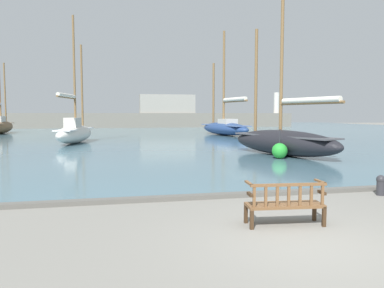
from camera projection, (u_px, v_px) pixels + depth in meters
ground_plane at (307, 244)px, 6.69m from camera, size 160.00×160.00×0.00m
harbor_water at (137, 131)px, 49.56m from camera, size 100.00×80.00×0.08m
quay_edge_kerb at (236, 195)px, 10.44m from camera, size 40.00×0.30×0.12m
park_bench at (285, 203)px, 7.76m from camera, size 1.64×0.67×0.92m
sailboat_far_port at (75, 131)px, 28.72m from camera, size 3.07×7.57×9.68m
sailboat_outer_starboard at (283, 140)px, 20.24m from camera, size 4.01×7.98×8.82m
sailboat_nearest_port at (225, 126)px, 39.41m from camera, size 3.90×9.59×10.84m
sailboat_mid_starboard at (1, 125)px, 42.26m from camera, size 1.84×7.57×9.87m
mooring_bollard at (381, 184)px, 10.65m from camera, size 0.25×0.25×0.58m
channel_buoy at (280, 151)px, 18.74m from camera, size 0.78×0.78×1.48m
far_breakwater at (139, 118)px, 60.84m from camera, size 54.86×2.40×6.04m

